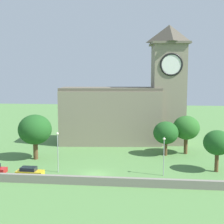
{
  "coord_description": "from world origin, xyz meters",
  "views": [
    {
      "loc": [
        7.91,
        -49.25,
        16.59
      ],
      "look_at": [
        1.79,
        9.35,
        9.27
      ],
      "focal_mm": 49.89,
      "sensor_mm": 36.0,
      "label": 1
    }
  ],
  "objects_px": {
    "car_yellow": "(30,172)",
    "tree_riverside_east": "(186,128)",
    "tree_riverside_west": "(35,130)",
    "tree_churchyard": "(166,133)",
    "tree_by_tower": "(217,143)",
    "streetlamp_west_mid": "(58,146)",
    "streetlamp_central": "(164,150)",
    "church": "(131,104)"
  },
  "relations": [
    {
      "from": "streetlamp_central",
      "to": "tree_by_tower",
      "type": "distance_m",
      "value": 9.59
    },
    {
      "from": "car_yellow",
      "to": "streetlamp_west_mid",
      "type": "height_order",
      "value": "streetlamp_west_mid"
    },
    {
      "from": "car_yellow",
      "to": "tree_by_tower",
      "type": "xyz_separation_m",
      "value": [
        30.57,
        5.95,
        4.15
      ]
    },
    {
      "from": "streetlamp_central",
      "to": "tree_riverside_east",
      "type": "distance_m",
      "value": 15.71
    },
    {
      "from": "streetlamp_west_mid",
      "to": "tree_riverside_east",
      "type": "relative_size",
      "value": 0.86
    },
    {
      "from": "tree_churchyard",
      "to": "tree_riverside_east",
      "type": "distance_m",
      "value": 4.69
    },
    {
      "from": "streetlamp_west_mid",
      "to": "tree_churchyard",
      "type": "relative_size",
      "value": 0.98
    },
    {
      "from": "tree_churchyard",
      "to": "tree_riverside_east",
      "type": "bearing_deg",
      "value": 22.84
    },
    {
      "from": "car_yellow",
      "to": "tree_riverside_east",
      "type": "bearing_deg",
      "value": 33.19
    },
    {
      "from": "streetlamp_west_mid",
      "to": "tree_churchyard",
      "type": "bearing_deg",
      "value": 34.63
    },
    {
      "from": "tree_riverside_east",
      "to": "tree_by_tower",
      "type": "bearing_deg",
      "value": -72.62
    },
    {
      "from": "streetlamp_central",
      "to": "tree_riverside_east",
      "type": "bearing_deg",
      "value": 69.77
    },
    {
      "from": "streetlamp_west_mid",
      "to": "streetlamp_central",
      "type": "bearing_deg",
      "value": 0.15
    },
    {
      "from": "tree_riverside_west",
      "to": "church",
      "type": "bearing_deg",
      "value": 42.99
    },
    {
      "from": "car_yellow",
      "to": "tree_by_tower",
      "type": "distance_m",
      "value": 31.42
    },
    {
      "from": "streetlamp_central",
      "to": "tree_riverside_west",
      "type": "xyz_separation_m",
      "value": [
        -24.18,
        7.44,
        1.53
      ]
    },
    {
      "from": "tree_riverside_west",
      "to": "car_yellow",
      "type": "bearing_deg",
      "value": -75.5
    },
    {
      "from": "church",
      "to": "tree_riverside_west",
      "type": "xyz_separation_m",
      "value": [
        -17.7,
        -16.5,
        -3.46
      ]
    },
    {
      "from": "church",
      "to": "tree_churchyard",
      "type": "distance_m",
      "value": 14.19
    },
    {
      "from": "streetlamp_central",
      "to": "tree_churchyard",
      "type": "bearing_deg",
      "value": 84.87
    },
    {
      "from": "tree_riverside_east",
      "to": "tree_by_tower",
      "type": "xyz_separation_m",
      "value": [
        3.65,
        -11.66,
        -0.46
      ]
    },
    {
      "from": "tree_churchyard",
      "to": "car_yellow",
      "type": "bearing_deg",
      "value": -145.09
    },
    {
      "from": "streetlamp_west_mid",
      "to": "tree_by_tower",
      "type": "distance_m",
      "value": 26.85
    },
    {
      "from": "tree_riverside_east",
      "to": "tree_riverside_west",
      "type": "height_order",
      "value": "tree_riverside_west"
    },
    {
      "from": "tree_riverside_east",
      "to": "tree_riverside_west",
      "type": "xyz_separation_m",
      "value": [
        -29.6,
        -7.26,
        0.38
      ]
    },
    {
      "from": "tree_by_tower",
      "to": "streetlamp_west_mid",
      "type": "bearing_deg",
      "value": -173.4
    },
    {
      "from": "tree_churchyard",
      "to": "tree_riverside_east",
      "type": "xyz_separation_m",
      "value": [
        4.26,
        1.79,
        0.79
      ]
    },
    {
      "from": "streetlamp_central",
      "to": "tree_riverside_west",
      "type": "relative_size",
      "value": 0.72
    },
    {
      "from": "tree_riverside_east",
      "to": "tree_riverside_west",
      "type": "bearing_deg",
      "value": -166.21
    },
    {
      "from": "church",
      "to": "tree_by_tower",
      "type": "bearing_deg",
      "value": -53.36
    },
    {
      "from": "streetlamp_central",
      "to": "tree_by_tower",
      "type": "relative_size",
      "value": 0.89
    },
    {
      "from": "church",
      "to": "streetlamp_central",
      "type": "distance_m",
      "value": 25.3
    },
    {
      "from": "streetlamp_west_mid",
      "to": "tree_riverside_west",
      "type": "xyz_separation_m",
      "value": [
        -6.58,
        7.48,
        1.23
      ]
    },
    {
      "from": "tree_churchyard",
      "to": "tree_by_tower",
      "type": "xyz_separation_m",
      "value": [
        7.91,
        -9.87,
        0.33
      ]
    },
    {
      "from": "streetlamp_west_mid",
      "to": "tree_riverside_east",
      "type": "distance_m",
      "value": 27.35
    },
    {
      "from": "streetlamp_west_mid",
      "to": "streetlamp_central",
      "type": "distance_m",
      "value": 17.6
    },
    {
      "from": "church",
      "to": "tree_churchyard",
      "type": "relative_size",
      "value": 4.34
    },
    {
      "from": "car_yellow",
      "to": "tree_churchyard",
      "type": "xyz_separation_m",
      "value": [
        22.66,
        15.82,
        3.82
      ]
    },
    {
      "from": "church",
      "to": "car_yellow",
      "type": "height_order",
      "value": "church"
    },
    {
      "from": "tree_riverside_east",
      "to": "streetlamp_central",
      "type": "bearing_deg",
      "value": -110.23
    },
    {
      "from": "streetlamp_central",
      "to": "tree_by_tower",
      "type": "xyz_separation_m",
      "value": [
        9.07,
        3.04,
        0.69
      ]
    },
    {
      "from": "church",
      "to": "tree_riverside_west",
      "type": "distance_m",
      "value": 24.45
    }
  ]
}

